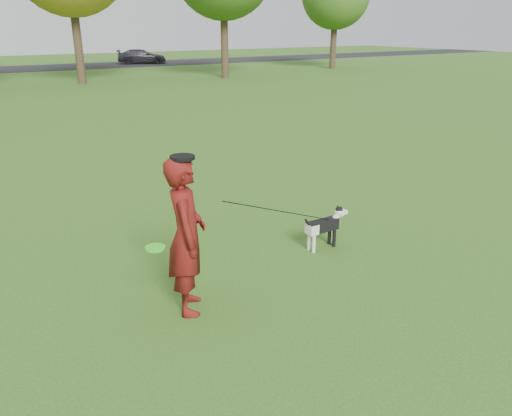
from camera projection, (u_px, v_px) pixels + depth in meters
ground at (275, 278)px, 7.04m from camera, size 120.00×120.00×0.00m
man at (186, 236)px, 5.95m from camera, size 0.72×0.84×1.96m
dog at (326, 224)px, 7.86m from camera, size 0.87×0.17×0.66m
car_right at (142, 56)px, 44.91m from camera, size 4.62×3.03×1.24m
man_held_items at (284, 212)px, 6.95m from camera, size 3.29×0.75×1.53m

